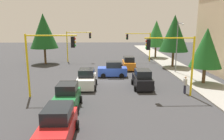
# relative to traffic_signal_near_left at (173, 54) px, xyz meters

# --- Properties ---
(ground_plane) EXTENTS (120.00, 120.00, 0.00)m
(ground_plane) POSITION_rel_traffic_signal_near_left_xyz_m (-6.00, -5.68, -3.94)
(ground_plane) COLOR #353538
(sidewalk_kerb) EXTENTS (80.00, 4.00, 0.15)m
(sidewalk_kerb) POSITION_rel_traffic_signal_near_left_xyz_m (-11.00, 4.82, -3.86)
(sidewalk_kerb) COLOR gray
(sidewalk_kerb) RESTS_ON ground
(lane_arrow_near) EXTENTS (2.40, 1.10, 1.10)m
(lane_arrow_near) POSITION_rel_traffic_signal_near_left_xyz_m (5.51, -8.68, -3.93)
(lane_arrow_near) COLOR silver
(lane_arrow_near) RESTS_ON ground
(traffic_signal_near_left) EXTENTS (0.36, 4.59, 5.55)m
(traffic_signal_near_left) POSITION_rel_traffic_signal_near_left_xyz_m (0.00, 0.00, 0.00)
(traffic_signal_near_left) COLOR yellow
(traffic_signal_near_left) RESTS_ON ground
(traffic_signal_near_right) EXTENTS (0.36, 4.59, 5.78)m
(traffic_signal_near_right) POSITION_rel_traffic_signal_near_left_xyz_m (-0.00, -11.39, 0.15)
(traffic_signal_near_right) COLOR yellow
(traffic_signal_near_right) RESTS_ON ground
(traffic_signal_far_left) EXTENTS (0.36, 4.59, 5.21)m
(traffic_signal_far_left) POSITION_rel_traffic_signal_near_left_xyz_m (-20.00, -0.06, -0.23)
(traffic_signal_far_left) COLOR yellow
(traffic_signal_far_left) RESTS_ON ground
(traffic_signal_far_right) EXTENTS (0.36, 4.59, 5.44)m
(traffic_signal_far_right) POSITION_rel_traffic_signal_near_left_xyz_m (-20.00, -11.34, -0.07)
(traffic_signal_far_right) COLOR yellow
(traffic_signal_far_right) RESTS_ON ground
(street_lamp_curbside) EXTENTS (2.15, 0.28, 7.00)m
(street_lamp_curbside) POSITION_rel_traffic_signal_near_left_xyz_m (-9.61, 3.52, 0.41)
(street_lamp_curbside) COLOR slate
(street_lamp_curbside) RESTS_ON ground
(tree_opposite_side) EXTENTS (4.63, 4.63, 8.49)m
(tree_opposite_side) POSITION_rel_traffic_signal_near_left_xyz_m (-18.00, -16.68, 1.64)
(tree_opposite_side) COLOR brown
(tree_opposite_side) RESTS_ON ground
(tree_roadside_far) EXTENTS (4.10, 4.10, 7.50)m
(tree_roadside_far) POSITION_rel_traffic_signal_near_left_xyz_m (-24.00, 3.82, 0.98)
(tree_roadside_far) COLOR brown
(tree_roadside_far) RESTS_ON ground
(tree_roadside_near) EXTENTS (3.46, 3.46, 6.28)m
(tree_roadside_near) POSITION_rel_traffic_signal_near_left_xyz_m (-4.00, 4.82, 0.17)
(tree_roadside_near) COLOR brown
(tree_roadside_near) RESTS_ON ground
(tree_roadside_mid) EXTENTS (4.43, 4.43, 8.11)m
(tree_roadside_mid) POSITION_rel_traffic_signal_near_left_xyz_m (-14.00, 4.32, 1.39)
(tree_roadside_mid) COLOR brown
(tree_roadside_mid) RESTS_ON ground
(car_blue) EXTENTS (2.00, 3.72, 1.98)m
(car_blue) POSITION_rel_traffic_signal_near_left_xyz_m (-8.00, -5.30, -3.04)
(car_blue) COLOR blue
(car_blue) RESTS_ON ground
(car_white) EXTENTS (3.94, 2.10, 1.98)m
(car_white) POSITION_rel_traffic_signal_near_left_xyz_m (-3.07, -8.20, -3.04)
(car_white) COLOR white
(car_white) RESTS_ON ground
(car_orange) EXTENTS (4.03, 1.99, 1.98)m
(car_orange) POSITION_rel_traffic_signal_near_left_xyz_m (-12.63, -2.75, -3.04)
(car_orange) COLOR orange
(car_orange) RESTS_ON ground
(car_black) EXTENTS (4.08, 2.02, 1.98)m
(car_black) POSITION_rel_traffic_signal_near_left_xyz_m (-2.82, -2.29, -3.04)
(car_black) COLOR black
(car_black) RESTS_ON ground
(car_green) EXTENTS (3.73, 2.04, 1.98)m
(car_green) POSITION_rel_traffic_signal_near_left_xyz_m (2.74, -9.22, -3.04)
(car_green) COLOR #1E7238
(car_green) RESTS_ON ground
(car_red) EXTENTS (4.19, 2.02, 1.98)m
(car_red) POSITION_rel_traffic_signal_near_left_xyz_m (7.76, -8.87, -3.04)
(car_red) COLOR red
(car_red) RESTS_ON ground
(pedestrian_crossing) EXTENTS (0.40, 0.24, 1.70)m
(pedestrian_crossing) POSITION_rel_traffic_signal_near_left_xyz_m (-0.70, 1.53, -3.03)
(pedestrian_crossing) COLOR #262638
(pedestrian_crossing) RESTS_ON ground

